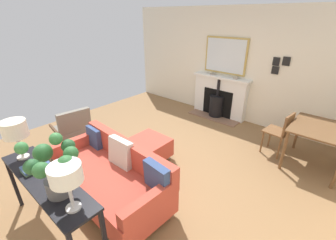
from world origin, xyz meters
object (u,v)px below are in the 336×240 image
object	(u,v)px
mantel_bowl_far	(236,78)
fireplace	(219,99)
mantel_bowl_near	(213,74)
potted_plant	(54,166)
console_table	(47,186)
table_lamp_far_end	(66,175)
book_stack	(35,167)
armchair_accent	(73,126)
table_lamp_near_end	(15,130)
dining_chair_near_fireplace	(281,130)
dining_table	(320,133)
ottoman	(150,147)
sofa	(111,176)

from	to	relation	value
mantel_bowl_far	fireplace	bearing A→B (deg)	-87.01
mantel_bowl_near	potted_plant	xyz separation A→B (m)	(4.40, 0.91, 0.08)
mantel_bowl_far	console_table	distance (m)	4.42
table_lamp_far_end	book_stack	size ratio (longest dim) A/B	1.69
potted_plant	book_stack	world-z (taller)	potted_plant
armchair_accent	table_lamp_near_end	xyz separation A→B (m)	(1.15, 1.05, 0.73)
dining_chair_near_fireplace	table_lamp_near_end	bearing A→B (deg)	-30.85
book_stack	mantel_bowl_far	bearing A→B (deg)	175.70
mantel_bowl_far	console_table	bearing A→B (deg)	-0.93
mantel_bowl_near	book_stack	distance (m)	4.41
mantel_bowl_far	dining_chair_near_fireplace	xyz separation A→B (m)	(0.90, 1.40, -0.55)
book_stack	dining_table	world-z (taller)	book_stack
table_lamp_near_end	armchair_accent	bearing A→B (deg)	-137.62
table_lamp_near_end	dining_chair_near_fireplace	world-z (taller)	table_lamp_near_end
table_lamp_near_end	ottoman	bearing A→B (deg)	167.80
mantel_bowl_far	table_lamp_far_end	size ratio (longest dim) A/B	0.27
mantel_bowl_far	dining_table	bearing A→B (deg)	65.63
dining_table	mantel_bowl_near	bearing A→B (deg)	-108.97
table_lamp_near_end	book_stack	bearing A→B (deg)	91.31
fireplace	console_table	world-z (taller)	fireplace
fireplace	table_lamp_near_end	xyz separation A→B (m)	(4.39, -0.32, 0.72)
mantel_bowl_near	ottoman	distance (m)	2.74
fireplace	book_stack	world-z (taller)	fireplace
mantel_bowl_near	sofa	size ratio (longest dim) A/B	0.06
mantel_bowl_near	book_stack	bearing A→B (deg)	3.84
dining_table	mantel_bowl_far	bearing A→B (deg)	-114.37
ottoman	armchair_accent	size ratio (longest dim) A/B	0.78
mantel_bowl_far	sofa	distance (m)	3.66
fireplace	sofa	distance (m)	3.59
mantel_bowl_far	table_lamp_near_end	world-z (taller)	table_lamp_near_end
armchair_accent	potted_plant	distance (m)	2.43
mantel_bowl_far	table_lamp_near_end	distance (m)	4.46
armchair_accent	console_table	world-z (taller)	armchair_accent
table_lamp_far_end	dining_table	bearing A→B (deg)	158.01
potted_plant	book_stack	bearing A→B (deg)	-90.15
mantel_bowl_near	dining_table	world-z (taller)	mantel_bowl_near
table_lamp_near_end	potted_plant	distance (m)	0.98
fireplace	armchair_accent	size ratio (longest dim) A/B	1.77
mantel_bowl_near	dining_table	bearing A→B (deg)	71.03
console_table	dining_table	distance (m)	4.06
armchair_accent	book_stack	bearing A→B (deg)	51.04
sofa	dining_chair_near_fireplace	world-z (taller)	dining_chair_near_fireplace
table_lamp_near_end	table_lamp_far_end	bearing A→B (deg)	90.00
mantel_bowl_far	armchair_accent	bearing A→B (deg)	-28.17
mantel_bowl_far	table_lamp_far_end	xyz separation A→B (m)	(4.41, 0.55, 0.11)
console_table	dining_table	xyz separation A→B (m)	(-3.51, 2.04, -0.05)
sofa	potted_plant	distance (m)	1.19
fireplace	potted_plant	size ratio (longest dim) A/B	2.34
fireplace	dining_chair_near_fireplace	world-z (taller)	fireplace
mantel_bowl_near	table_lamp_near_end	distance (m)	4.41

